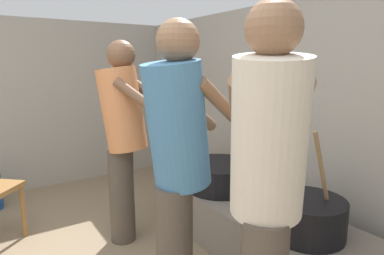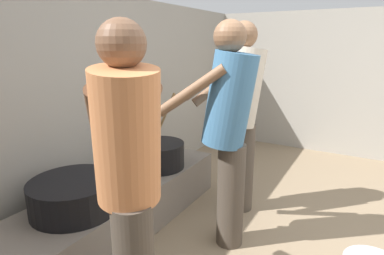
{
  "view_description": "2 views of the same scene",
  "coord_description": "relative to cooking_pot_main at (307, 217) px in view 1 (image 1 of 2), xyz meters",
  "views": [
    {
      "loc": [
        1.45,
        0.2,
        1.42
      ],
      "look_at": [
        -0.27,
        1.32,
        1.02
      ],
      "focal_mm": 31.23,
      "sensor_mm": 36.0,
      "label": 1
    },
    {
      "loc": [
        -1.96,
        0.2,
        1.49
      ],
      "look_at": [
        0.13,
        1.41,
        0.84
      ],
      "focal_mm": 29.54,
      "sensor_mm": 36.0,
      "label": 2
    }
  ],
  "objects": [
    {
      "name": "cooking_pot_main",
      "position": [
        0.0,
        0.0,
        0.0
      ],
      "size": [
        0.46,
        0.46,
        0.68
      ],
      "color": "black",
      "rests_on": "hearth_ledge"
    },
    {
      "name": "hearth_ledge",
      "position": [
        -0.46,
        0.04,
        -0.31
      ],
      "size": [
        2.04,
        0.6,
        0.38
      ],
      "primitive_type": "cube",
      "color": "slate",
      "rests_on": "ground_plane"
    },
    {
      "name": "cook_in_cream_shirt",
      "position": [
        0.3,
        -0.67,
        0.46
      ],
      "size": [
        0.72,
        0.7,
        1.66
      ],
      "color": "#4C4238",
      "rests_on": "ground_plane"
    },
    {
      "name": "cooking_pot_secondary",
      "position": [
        -0.92,
        0.04,
        -0.01
      ],
      "size": [
        0.59,
        0.59,
        0.22
      ],
      "color": "black",
      "rests_on": "hearth_ledge"
    },
    {
      "name": "cook_in_orange_shirt",
      "position": [
        -1.18,
        -0.7,
        0.41
      ],
      "size": [
        0.69,
        0.7,
        1.59
      ],
      "color": "#4C4238",
      "rests_on": "ground_plane"
    },
    {
      "name": "cook_in_blue_shirt",
      "position": [
        -0.23,
        -0.78,
        0.44
      ],
      "size": [
        0.49,
        0.74,
        1.64
      ],
      "color": "#4C4238",
      "rests_on": "ground_plane"
    },
    {
      "name": "block_enclosure_rear",
      "position": [
        -0.24,
        0.56,
        0.46
      ],
      "size": [
        5.64,
        0.2,
        1.91
      ],
      "primitive_type": "cube",
      "color": "#9E998E",
      "rests_on": "ground_plane"
    }
  ]
}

